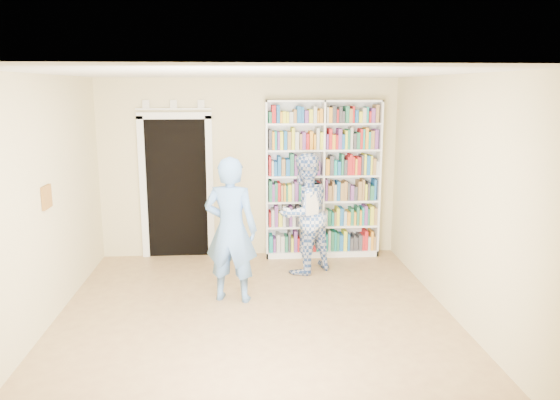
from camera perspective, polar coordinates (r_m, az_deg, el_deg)
The scene contains 11 objects.
floor at distance 6.28m, azimuth -2.61°, elevation -12.37°, with size 5.00×5.00×0.00m, color #936A47.
ceiling at distance 5.74m, azimuth -2.86°, elevation 13.09°, with size 5.00×5.00×0.00m, color white.
wall_back at distance 8.32m, azimuth -3.23°, elevation 3.32°, with size 4.50×4.50×0.00m, color beige.
wall_left at distance 6.22m, azimuth -23.92°, elevation -0.53°, with size 5.00×5.00×0.00m, color beige.
wall_right at distance 6.33m, azimuth 18.07°, elevation 0.10°, with size 5.00×5.00×0.00m, color beige.
bookshelf at distance 8.29m, azimuth 4.45°, elevation 2.23°, with size 1.73×0.32×2.38m.
doorway at distance 8.38m, azimuth -10.75°, elevation 2.01°, with size 1.10×0.08×2.43m.
wall_art at distance 6.39m, azimuth -23.20°, elevation 0.29°, with size 0.03×0.25×0.25m, color brown.
man_blue at distance 6.57m, azimuth -5.15°, elevation -3.12°, with size 0.65×0.42×1.77m, color #5987C7.
man_plaid at distance 7.57m, azimuth 2.54°, elevation -1.43°, with size 0.82×0.64×1.68m, color #3458A0.
paper_sheet at distance 7.28m, azimuth 3.40°, elevation -0.40°, with size 0.22×0.01×0.31m, color white.
Camera 1 is at (-0.15, -5.73, 2.56)m, focal length 35.00 mm.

